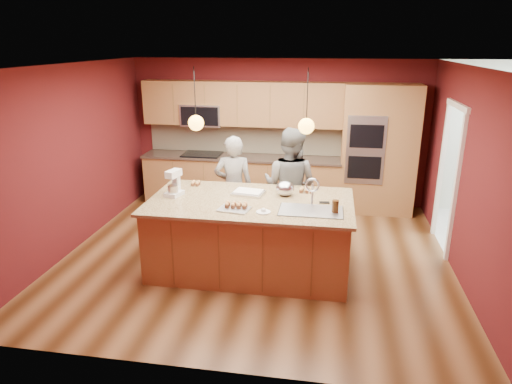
% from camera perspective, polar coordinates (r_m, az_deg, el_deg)
% --- Properties ---
extents(floor, '(5.50, 5.50, 0.00)m').
position_cam_1_polar(floor, '(6.77, 0.01, -7.91)').
color(floor, '#432510').
rests_on(floor, ground).
extents(ceiling, '(5.50, 5.50, 0.00)m').
position_cam_1_polar(ceiling, '(6.07, 0.01, 15.56)').
color(ceiling, white).
rests_on(ceiling, ground).
extents(wall_back, '(5.50, 0.00, 5.50)m').
position_cam_1_polar(wall_back, '(8.70, 2.71, 7.45)').
color(wall_back, '#4E1215').
rests_on(wall_back, ground).
extents(wall_front, '(5.50, 0.00, 5.50)m').
position_cam_1_polar(wall_front, '(3.98, -5.87, -6.21)').
color(wall_front, '#4E1215').
rests_on(wall_front, ground).
extents(wall_left, '(0.00, 5.00, 5.00)m').
position_cam_1_polar(wall_left, '(7.25, -22.03, 3.88)').
color(wall_left, '#4E1215').
rests_on(wall_left, ground).
extents(wall_right, '(0.00, 5.00, 5.00)m').
position_cam_1_polar(wall_right, '(6.46, 24.88, 1.84)').
color(wall_right, '#4E1215').
rests_on(wall_right, ground).
extents(cabinet_run, '(3.74, 0.64, 2.30)m').
position_cam_1_polar(cabinet_run, '(8.64, -2.02, 4.90)').
color(cabinet_run, olive).
rests_on(cabinet_run, floor).
extents(oven_column, '(1.30, 0.62, 2.30)m').
position_cam_1_polar(oven_column, '(8.43, 15.04, 5.10)').
color(oven_column, olive).
rests_on(oven_column, floor).
extents(doorway_trim, '(0.08, 1.11, 2.20)m').
position_cam_1_polar(doorway_trim, '(7.27, 22.86, 1.37)').
color(doorway_trim, white).
rests_on(doorway_trim, wall_right).
extents(pendant_left, '(0.20, 0.20, 0.80)m').
position_cam_1_polar(pendant_left, '(5.94, -7.51, 8.59)').
color(pendant_left, black).
rests_on(pendant_left, ceiling).
extents(pendant_right, '(0.20, 0.20, 0.80)m').
position_cam_1_polar(pendant_right, '(5.70, 6.31, 8.22)').
color(pendant_right, black).
rests_on(pendant_right, ceiling).
extents(island, '(2.70, 1.51, 1.37)m').
position_cam_1_polar(island, '(6.21, -0.55, -5.29)').
color(island, olive).
rests_on(island, floor).
extents(person_left, '(0.65, 0.48, 1.65)m').
position_cam_1_polar(person_left, '(7.10, -2.80, 0.53)').
color(person_left, black).
rests_on(person_left, floor).
extents(person_right, '(1.04, 0.91, 1.80)m').
position_cam_1_polar(person_right, '(6.96, 4.25, 0.75)').
color(person_right, gray).
rests_on(person_right, floor).
extents(stand_mixer, '(0.24, 0.29, 0.35)m').
position_cam_1_polar(stand_mixer, '(6.29, -10.21, 0.92)').
color(stand_mixer, white).
rests_on(stand_mixer, island).
extents(sheet_cake, '(0.46, 0.37, 0.05)m').
position_cam_1_polar(sheet_cake, '(6.28, -0.95, -0.06)').
color(sheet_cake, silver).
rests_on(sheet_cake, island).
extents(cooling_rack, '(0.42, 0.33, 0.02)m').
position_cam_1_polar(cooling_rack, '(5.70, -2.75, -2.15)').
color(cooling_rack, '#ACAFB4').
rests_on(cooling_rack, island).
extents(mixing_bowl, '(0.25, 0.25, 0.21)m').
position_cam_1_polar(mixing_bowl, '(6.21, 3.65, 0.45)').
color(mixing_bowl, silver).
rests_on(mixing_bowl, island).
extents(plate, '(0.18, 0.18, 0.01)m').
position_cam_1_polar(plate, '(5.61, 0.92, -2.52)').
color(plate, silver).
rests_on(plate, island).
extents(tumbler, '(0.08, 0.08, 0.16)m').
position_cam_1_polar(tumbler, '(5.66, 9.88, -1.81)').
color(tumbler, '#351E0C').
rests_on(tumbler, island).
extents(phone, '(0.14, 0.08, 0.01)m').
position_cam_1_polar(phone, '(6.01, 8.54, -1.30)').
color(phone, black).
rests_on(phone, island).
extents(cupcakes_left, '(0.14, 0.14, 0.06)m').
position_cam_1_polar(cupcakes_left, '(6.71, -7.55, 1.10)').
color(cupcakes_left, tan).
rests_on(cupcakes_left, island).
extents(cupcakes_rack, '(0.29, 0.15, 0.07)m').
position_cam_1_polar(cupcakes_rack, '(5.73, -2.48, -1.62)').
color(cupcakes_rack, tan).
rests_on(cupcakes_rack, island).
extents(cupcakes_right, '(0.22, 0.14, 0.06)m').
position_cam_1_polar(cupcakes_right, '(6.38, 6.35, 0.24)').
color(cupcakes_right, tan).
rests_on(cupcakes_right, island).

